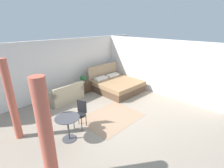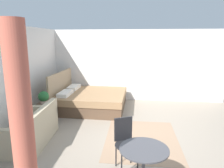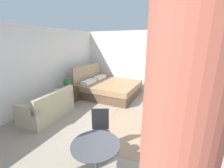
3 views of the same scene
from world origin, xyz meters
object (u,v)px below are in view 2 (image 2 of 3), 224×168
Objects in this scene: bed at (90,100)px; nightstand at (46,112)px; couch at (32,130)px; balcony_table at (144,163)px; cafe_chair_near_window at (125,138)px; potted_plant at (44,97)px.

nightstand is at bearing 141.36° from bed.
couch is (-2.49, 0.78, -0.01)m from bed.
balcony_table is at bearing -134.28° from nightstand.
couch is at bearing -169.40° from nightstand.
nightstand is (-1.26, 1.01, -0.04)m from bed.
cafe_chair_near_window reaches higher than couch.
couch reaches higher than balcony_table.
bed reaches higher than cafe_chair_near_window.
balcony_table is (-1.35, -2.41, 0.24)m from couch.
potted_plant is at bearing -171.72° from nightstand.
balcony_table is at bearing -156.89° from bed.
nightstand is (1.23, 0.23, -0.03)m from couch.
bed is 2.60m from couch.
potted_plant is (-1.36, 0.99, 0.44)m from bed.
balcony_table is 0.74m from cafe_chair_near_window.
potted_plant is at bearing 52.25° from cafe_chair_near_window.
potted_plant is at bearing 46.70° from balcony_table.
nightstand is 3.70m from balcony_table.
cafe_chair_near_window reaches higher than balcony_table.
nightstand is 1.45× the size of potted_plant.
couch is at bearing 162.65° from bed.
couch reaches higher than nightstand.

